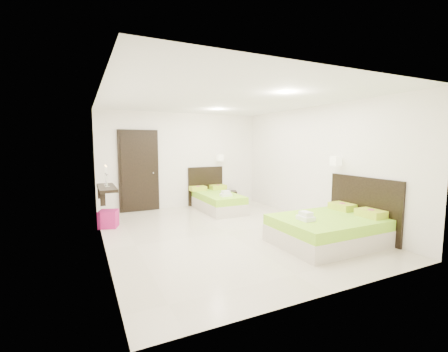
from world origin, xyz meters
name	(u,v)px	position (x,y,z in m)	size (l,w,h in m)	color
floor	(226,232)	(0.00, 0.00, 0.00)	(5.50, 5.50, 0.00)	beige
bed_single	(216,200)	(0.68, 1.96, 0.27)	(1.05, 1.76, 1.45)	beige
bed_double	(331,228)	(1.41, -1.37, 0.27)	(1.83, 1.56, 1.51)	beige
nightstand	(230,197)	(1.41, 2.62, 0.18)	(0.40, 0.36, 0.36)	black
ottoman	(109,219)	(-2.08, 1.41, 0.18)	(0.36, 0.36, 0.36)	#981457
door	(139,171)	(-1.20, 2.70, 1.05)	(1.02, 0.15, 2.14)	black
console_shelf	(106,188)	(-2.08, 1.60, 0.82)	(0.35, 1.20, 0.78)	black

